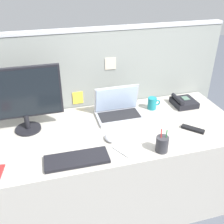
% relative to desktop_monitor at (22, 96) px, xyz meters
% --- Properties ---
extents(ground_plane, '(10.00, 10.00, 0.00)m').
position_rel_desktop_monitor_xyz_m(ground_plane, '(0.62, -0.17, -1.02)').
color(ground_plane, '#4C515B').
extents(desk, '(1.94, 0.82, 0.75)m').
position_rel_desktop_monitor_xyz_m(desk, '(0.62, -0.17, -0.65)').
color(desk, '#ADA89E').
rests_on(desk, ground_plane).
extents(cubicle_divider, '(2.18, 0.07, 1.40)m').
position_rel_desktop_monitor_xyz_m(cubicle_divider, '(0.62, 0.28, -0.32)').
color(cubicle_divider, gray).
rests_on(cubicle_divider, ground_plane).
extents(desktop_monitor, '(0.55, 0.19, 0.49)m').
position_rel_desktop_monitor_xyz_m(desktop_monitor, '(0.00, 0.00, 0.00)').
color(desktop_monitor, black).
rests_on(desktop_monitor, desk).
extents(laptop, '(0.36, 0.23, 0.24)m').
position_rel_desktop_monitor_xyz_m(laptop, '(0.71, 0.01, -0.21)').
color(laptop, '#9EA0A8').
rests_on(laptop, desk).
extents(desk_phone, '(0.19, 0.20, 0.09)m').
position_rel_desktop_monitor_xyz_m(desk_phone, '(1.31, 0.03, -0.25)').
color(desk_phone, black).
rests_on(desk_phone, desk).
extents(keyboard_main, '(0.41, 0.16, 0.02)m').
position_rel_desktop_monitor_xyz_m(keyboard_main, '(0.29, -0.46, -0.26)').
color(keyboard_main, black).
rests_on(keyboard_main, desk).
extents(computer_mouse_right_hand, '(0.07, 0.11, 0.03)m').
position_rel_desktop_monitor_xyz_m(computer_mouse_right_hand, '(0.55, -0.30, -0.26)').
color(computer_mouse_right_hand, '#9EA0A8').
rests_on(computer_mouse_right_hand, desk).
extents(pen_cup, '(0.08, 0.08, 0.17)m').
position_rel_desktop_monitor_xyz_m(pen_cup, '(0.85, -0.51, -0.22)').
color(pen_cup, '#333338').
rests_on(pen_cup, desk).
extents(cell_phone_white_slab, '(0.14, 0.17, 0.01)m').
position_rel_desktop_monitor_xyz_m(cell_phone_white_slab, '(0.61, -0.44, -0.27)').
color(cell_phone_white_slab, silver).
rests_on(cell_phone_white_slab, desk).
extents(tv_remote, '(0.15, 0.15, 0.02)m').
position_rel_desktop_monitor_xyz_m(tv_remote, '(1.18, -0.34, -0.27)').
color(tv_remote, black).
rests_on(tv_remote, desk).
extents(coffee_mug, '(0.11, 0.07, 0.10)m').
position_rel_desktop_monitor_xyz_m(coffee_mug, '(1.02, 0.05, -0.22)').
color(coffee_mug, '#197A84').
rests_on(coffee_mug, desk).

